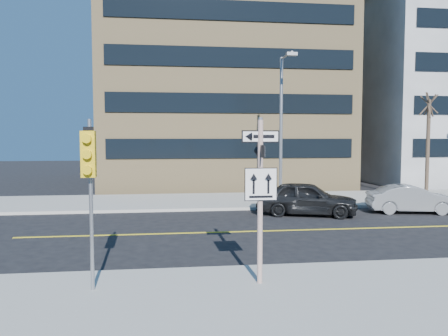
{
  "coord_description": "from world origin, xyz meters",
  "views": [
    {
      "loc": [
        -2.17,
        -12.85,
        3.73
      ],
      "look_at": [
        -0.08,
        4.0,
        2.54
      ],
      "focal_mm": 35.0,
      "sensor_mm": 36.0,
      "label": 1
    }
  ],
  "objects": [
    {
      "name": "streetlight_a",
      "position": [
        4.0,
        10.76,
        4.76
      ],
      "size": [
        0.55,
        2.25,
        8.0
      ],
      "color": "gray",
      "rests_on": "far_sidewalk"
    },
    {
      "name": "building_brick",
      "position": [
        2.0,
        25.0,
        9.0
      ],
      "size": [
        18.0,
        18.0,
        18.0
      ],
      "primitive_type": "cube",
      "color": "tan",
      "rests_on": "ground"
    },
    {
      "name": "parked_car_a",
      "position": [
        4.33,
        7.3,
        0.81
      ],
      "size": [
        3.33,
        5.12,
        1.62
      ],
      "primitive_type": "imported",
      "rotation": [
        0.0,
        0.0,
        1.25
      ],
      "color": "black",
      "rests_on": "ground"
    },
    {
      "name": "parked_car_b",
      "position": [
        9.67,
        7.23,
        0.69
      ],
      "size": [
        2.23,
        4.39,
        1.38
      ],
      "primitive_type": "imported",
      "rotation": [
        0.0,
        0.0,
        1.38
      ],
      "color": "gray",
      "rests_on": "ground"
    },
    {
      "name": "ground",
      "position": [
        0.0,
        0.0,
        0.0
      ],
      "size": [
        120.0,
        120.0,
        0.0
      ],
      "primitive_type": "plane",
      "color": "black",
      "rests_on": "ground"
    },
    {
      "name": "street_tree_west",
      "position": [
        13.0,
        11.3,
        5.52
      ],
      "size": [
        1.8,
        1.8,
        6.35
      ],
      "color": "#3E2E24",
      "rests_on": "far_sidewalk"
    },
    {
      "name": "sign_pole",
      "position": [
        0.0,
        -2.51,
        2.44
      ],
      "size": [
        0.92,
        0.92,
        4.06
      ],
      "color": "white",
      "rests_on": "near_sidewalk"
    },
    {
      "name": "traffic_signal",
      "position": [
        -4.0,
        -2.66,
        3.03
      ],
      "size": [
        0.32,
        0.45,
        4.0
      ],
      "color": "gray",
      "rests_on": "near_sidewalk"
    }
  ]
}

